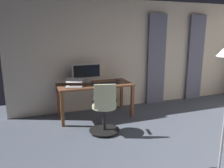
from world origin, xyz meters
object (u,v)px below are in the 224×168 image
at_px(desk, 95,88).
at_px(computer_monitor, 87,72).
at_px(cell_phone_face_up, 119,80).
at_px(office_chair, 104,110).
at_px(laptop, 74,84).
at_px(computer_mouse, 94,83).
at_px(computer_keyboard, 110,83).

distance_m(desk, computer_monitor, 0.41).
relative_size(computer_monitor, cell_phone_face_up, 4.44).
bearing_deg(office_chair, computer_monitor, 105.07).
xyz_separation_m(office_chair, laptop, (0.38, -0.78, 0.34)).
distance_m(office_chair, computer_mouse, 0.91).
bearing_deg(office_chair, desk, 98.26).
bearing_deg(desk, computer_mouse, 52.07).
bearing_deg(desk, cell_phone_face_up, -167.47).
height_order(office_chair, computer_keyboard, office_chair).
height_order(computer_keyboard, laptop, laptop).
xyz_separation_m(computer_monitor, cell_phone_face_up, (-0.72, 0.10, -0.22)).
distance_m(office_chair, computer_monitor, 1.24).
relative_size(office_chair, computer_monitor, 1.50).
bearing_deg(desk, computer_monitor, -63.77).
distance_m(computer_keyboard, laptop, 0.78).
height_order(laptop, cell_phone_face_up, laptop).
xyz_separation_m(desk, computer_mouse, (0.03, 0.04, 0.11)).
bearing_deg(computer_mouse, laptop, 9.54).
height_order(computer_keyboard, computer_mouse, computer_mouse).
distance_m(computer_monitor, cell_phone_face_up, 0.76).
relative_size(desk, computer_monitor, 2.47).
bearing_deg(computer_monitor, computer_mouse, 106.10).
relative_size(office_chair, computer_keyboard, 2.44).
bearing_deg(laptop, computer_monitor, -119.23).
bearing_deg(laptop, computer_keyboard, -162.50).
bearing_deg(laptop, cell_phone_face_up, -150.85).
xyz_separation_m(office_chair, computer_keyboard, (-0.39, -0.80, 0.30)).
distance_m(desk, computer_keyboard, 0.34).
distance_m(desk, office_chair, 0.93).
xyz_separation_m(computer_monitor, computer_keyboard, (-0.43, 0.33, -0.22)).
height_order(desk, computer_mouse, computer_mouse).
height_order(office_chair, laptop, office_chair).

